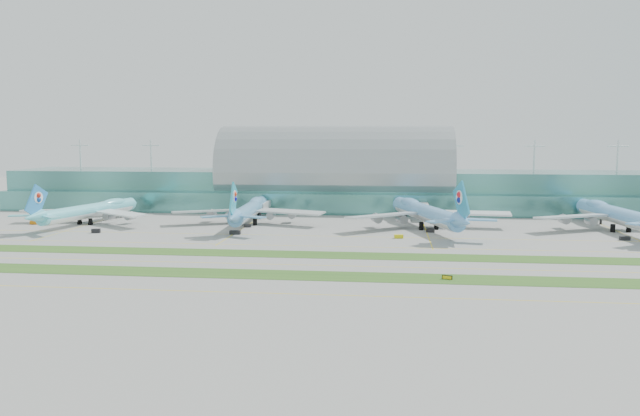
# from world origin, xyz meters

# --- Properties ---
(ground) EXTENTS (700.00, 700.00, 0.00)m
(ground) POSITION_xyz_m (0.00, 0.00, 0.00)
(ground) COLOR gray
(ground) RESTS_ON ground
(terminal) EXTENTS (340.00, 69.10, 36.00)m
(terminal) POSITION_xyz_m (0.01, 128.79, 14.23)
(terminal) COLOR #3D7A75
(terminal) RESTS_ON ground
(grass_strip_near) EXTENTS (420.00, 12.00, 0.08)m
(grass_strip_near) POSITION_xyz_m (0.00, -28.00, 0.04)
(grass_strip_near) COLOR #2D591E
(grass_strip_near) RESTS_ON ground
(grass_strip_far) EXTENTS (420.00, 12.00, 0.08)m
(grass_strip_far) POSITION_xyz_m (0.00, 2.00, 0.04)
(grass_strip_far) COLOR #2D591E
(grass_strip_far) RESTS_ON ground
(taxiline_a) EXTENTS (420.00, 0.35, 0.01)m
(taxiline_a) POSITION_xyz_m (0.00, -48.00, 0.01)
(taxiline_a) COLOR yellow
(taxiline_a) RESTS_ON ground
(taxiline_b) EXTENTS (420.00, 0.35, 0.01)m
(taxiline_b) POSITION_xyz_m (0.00, -14.00, 0.01)
(taxiline_b) COLOR yellow
(taxiline_b) RESTS_ON ground
(taxiline_c) EXTENTS (420.00, 0.35, 0.01)m
(taxiline_c) POSITION_xyz_m (0.00, 18.00, 0.01)
(taxiline_c) COLOR yellow
(taxiline_c) RESTS_ON ground
(taxiline_d) EXTENTS (420.00, 0.35, 0.01)m
(taxiline_d) POSITION_xyz_m (0.00, 40.00, 0.01)
(taxiline_d) COLOR yellow
(taxiline_d) RESTS_ON ground
(airliner_a) EXTENTS (61.47, 70.74, 19.63)m
(airliner_a) POSITION_xyz_m (-101.45, 62.82, 6.05)
(airliner_a) COLOR #67D6E3
(airliner_a) RESTS_ON ground
(airliner_b) EXTENTS (66.75, 75.77, 20.86)m
(airliner_b) POSITION_xyz_m (-32.31, 69.37, 6.43)
(airliner_b) COLOR #5C9BCB
(airliner_b) RESTS_ON ground
(airliner_c) EXTENTS (68.02, 78.92, 22.29)m
(airliner_c) POSITION_xyz_m (42.61, 65.21, 6.87)
(airliner_c) COLOR #69ACE8
(airliner_c) RESTS_ON ground
(airliner_d) EXTENTS (69.78, 79.60, 21.90)m
(airliner_d) POSITION_xyz_m (119.00, 67.23, 6.76)
(airliner_d) COLOR #6AACE9
(airliner_d) RESTS_ON ground
(gse_a) EXTENTS (3.53, 2.16, 1.56)m
(gse_a) POSITION_xyz_m (-124.59, 57.41, 0.78)
(gse_a) COLOR #C66B0B
(gse_a) RESTS_ON ground
(gse_b) EXTENTS (3.56, 2.32, 1.64)m
(gse_b) POSITION_xyz_m (-86.99, 37.58, 0.82)
(gse_b) COLOR black
(gse_b) RESTS_ON ground
(gse_c) EXTENTS (4.37, 2.43, 1.50)m
(gse_c) POSITION_xyz_m (-31.56, 40.17, 0.75)
(gse_c) COLOR black
(gse_c) RESTS_ON ground
(gse_d) EXTENTS (3.29, 2.20, 1.23)m
(gse_d) POSITION_xyz_m (-31.04, 59.16, 0.62)
(gse_d) COLOR black
(gse_d) RESTS_ON ground
(gse_e) EXTENTS (3.46, 2.15, 1.34)m
(gse_e) POSITION_xyz_m (31.55, 37.85, 0.67)
(gse_e) COLOR #D2C70C
(gse_e) RESTS_ON ground
(gse_f) EXTENTS (3.48, 2.14, 1.70)m
(gse_f) POSITION_xyz_m (44.20, 53.99, 0.85)
(gse_f) COLOR black
(gse_f) RESTS_ON ground
(gse_g) EXTENTS (3.65, 1.96, 1.48)m
(gse_g) POSITION_xyz_m (113.90, 42.59, 0.74)
(gse_g) COLOR black
(gse_g) RESTS_ON ground
(taxiway_sign_east) EXTENTS (2.73, 1.21, 1.19)m
(taxiway_sign_east) POSITION_xyz_m (43.46, -28.44, 0.59)
(taxiway_sign_east) COLOR black
(taxiway_sign_east) RESTS_ON ground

